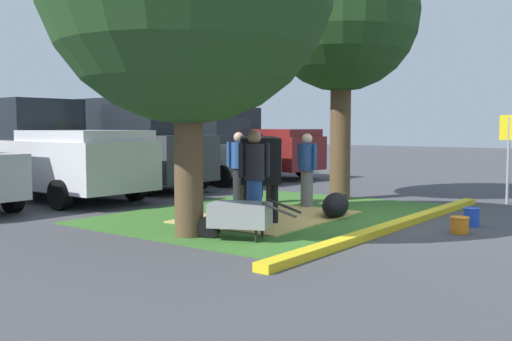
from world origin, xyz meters
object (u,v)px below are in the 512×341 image
object	(u,v)px
person_visitor_near	(239,166)
hatchback_white	(208,151)
person_visitor_far	(307,168)
wheelbarrow	(239,215)
calf_lying	(336,205)
shade_tree_right	(342,15)
bucket_blue	(471,216)
person_handler	(254,177)
pickup_truck_maroon	(244,145)
parking_sign	(509,141)
suv_dark_grey	(136,144)
bucket_orange	(460,225)
pickup_truck_black	(53,153)
cow_holstein	(259,159)

from	to	relation	value
person_visitor_near	hatchback_white	xyz separation A→B (m)	(3.65, 4.19, 0.11)
person_visitor_far	wheelbarrow	distance (m)	3.77
calf_lying	person_visitor_near	xyz separation A→B (m)	(0.20, 2.56, 0.63)
shade_tree_right	bucket_blue	xyz separation A→B (m)	(-1.83, -3.65, -4.16)
bucket_blue	hatchback_white	size ratio (longest dim) A/B	0.07
person_visitor_near	wheelbarrow	distance (m)	4.00
calf_lying	person_handler	xyz separation A→B (m)	(-2.10, 0.36, 0.67)
pickup_truck_maroon	parking_sign	bearing A→B (deg)	-103.04
calf_lying	suv_dark_grey	bearing A→B (deg)	81.23
person_handler	suv_dark_grey	xyz separation A→B (m)	(3.18, 6.59, 0.36)
bucket_orange	pickup_truck_maroon	size ratio (longest dim) A/B	0.06
calf_lying	person_handler	size ratio (longest dim) A/B	0.79
person_handler	person_visitor_near	xyz separation A→B (m)	(2.30, 2.20, -0.04)
calf_lying	bucket_orange	distance (m)	2.46
person_handler	suv_dark_grey	size ratio (longest dim) A/B	0.36
pickup_truck_black	calf_lying	bearing A→B (deg)	-77.27
person_handler	shade_tree_right	bearing A→B (deg)	11.36
cow_holstein	bucket_blue	world-z (taller)	cow_holstein
shade_tree_right	person_visitor_near	distance (m)	4.31
parking_sign	hatchback_white	bearing A→B (deg)	91.38
wheelbarrow	suv_dark_grey	bearing A→B (deg)	60.08
shade_tree_right	pickup_truck_black	size ratio (longest dim) A/B	1.13
pickup_truck_black	shade_tree_right	bearing A→B (deg)	-54.80
person_visitor_far	pickup_truck_maroon	distance (m)	8.23
person_handler	parking_sign	world-z (taller)	parking_sign
wheelbarrow	bucket_orange	size ratio (longest dim) A/B	5.04
cow_holstein	wheelbarrow	distance (m)	2.48
suv_dark_grey	bucket_blue	bearing A→B (deg)	-92.93
cow_holstein	bucket_blue	xyz separation A→B (m)	(1.43, -3.61, -0.96)
cow_holstein	calf_lying	xyz separation A→B (m)	(0.83, -1.23, -0.89)
person_visitor_far	suv_dark_grey	world-z (taller)	suv_dark_grey
calf_lying	cow_holstein	bearing A→B (deg)	124.04
wheelbarrow	parking_sign	xyz separation A→B (m)	(6.95, -2.16, 1.03)
bucket_orange	hatchback_white	bearing A→B (deg)	66.07
calf_lying	pickup_truck_black	world-z (taller)	pickup_truck_black
person_handler	suv_dark_grey	world-z (taller)	suv_dark_grey
person_visitor_near	wheelbarrow	xyz separation A→B (m)	(-3.09, -2.50, -0.48)
calf_lying	hatchback_white	xyz separation A→B (m)	(3.84, 6.75, 0.75)
person_visitor_near	pickup_truck_black	distance (m)	4.71
person_visitor_near	pickup_truck_black	bearing A→B (deg)	111.96
bucket_blue	suv_dark_grey	size ratio (longest dim) A/B	0.07
pickup_truck_black	hatchback_white	xyz separation A→B (m)	(5.41, -0.18, -0.13)
person_handler	wheelbarrow	world-z (taller)	person_handler
bucket_orange	pickup_truck_black	bearing A→B (deg)	98.07
suv_dark_grey	hatchback_white	distance (m)	2.79
parking_sign	pickup_truck_black	size ratio (longest dim) A/B	0.37
pickup_truck_maroon	person_visitor_near	bearing A→B (deg)	-142.27
bucket_orange	bucket_blue	size ratio (longest dim) A/B	0.97
shade_tree_right	suv_dark_grey	bearing A→B (deg)	103.41
person_visitor_far	calf_lying	bearing A→B (deg)	-122.50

